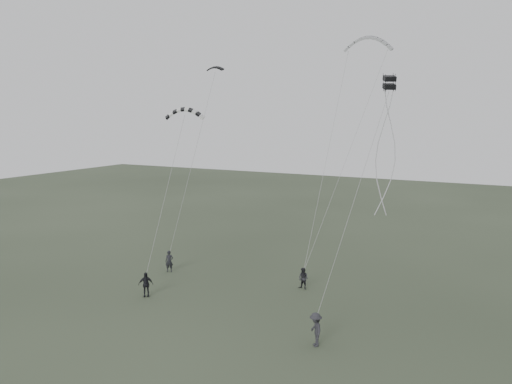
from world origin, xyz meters
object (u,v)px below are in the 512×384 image
at_px(flyer_left, 169,261).
at_px(kite_pale_large, 368,38).
at_px(flyer_right, 303,279).
at_px(flyer_center, 146,284).
at_px(kite_dark_small, 215,67).
at_px(kite_striped, 185,109).
at_px(flyer_far, 316,330).
at_px(kite_box, 389,82).

height_order(flyer_left, kite_pale_large, kite_pale_large).
bearing_deg(flyer_left, flyer_right, -18.03).
relative_size(flyer_center, kite_pale_large, 0.45).
xyz_separation_m(kite_dark_small, kite_pale_large, (11.76, 2.93, 1.91)).
bearing_deg(flyer_right, kite_dark_small, 166.43).
distance_m(kite_dark_small, kite_striped, 7.39).
xyz_separation_m(flyer_far, kite_striped, (-12.14, 5.92, 11.41)).
height_order(flyer_far, kite_dark_small, kite_dark_small).
bearing_deg(kite_dark_small, flyer_left, -105.08).
relative_size(flyer_far, kite_dark_small, 1.27).
bearing_deg(flyer_far, kite_pale_large, 150.52).
bearing_deg(flyer_right, flyer_center, -133.67).
distance_m(flyer_left, kite_dark_small, 15.99).
bearing_deg(kite_striped, flyer_left, 132.29).
height_order(flyer_right, kite_box, kite_box).
distance_m(flyer_center, kite_dark_small, 18.38).
distance_m(flyer_right, kite_box, 14.39).
xyz_separation_m(flyer_left, flyer_center, (1.85, -5.00, -0.00)).
distance_m(flyer_left, kite_striped, 11.72).
bearing_deg(kite_box, flyer_left, 149.37).
bearing_deg(kite_pale_large, flyer_far, -93.74).
relative_size(flyer_left, kite_box, 2.32).
bearing_deg(flyer_right, flyer_far, -52.54).
height_order(flyer_left, flyer_right, flyer_left).
distance_m(kite_striped, kite_box, 14.28).
distance_m(kite_dark_small, kite_box, 17.17).
height_order(flyer_center, kite_dark_small, kite_dark_small).
height_order(flyer_left, flyer_far, flyer_far).
distance_m(kite_dark_small, kite_pale_large, 12.26).
relative_size(flyer_left, kite_dark_small, 1.17).
height_order(flyer_right, flyer_center, flyer_center).
relative_size(kite_dark_small, kite_pale_large, 0.39).
xyz_separation_m(flyer_far, kite_dark_small, (-13.56, 12.30, 14.87)).
xyz_separation_m(kite_dark_small, kite_striped, (1.42, -6.38, -3.45)).
bearing_deg(flyer_center, kite_dark_small, 59.93).
xyz_separation_m(flyer_center, kite_striped, (0.40, 4.28, 11.48)).
distance_m(flyer_left, kite_pale_large, 22.71).
bearing_deg(kite_dark_small, kite_striped, -84.20).
distance_m(flyer_left, flyer_far, 15.85).
bearing_deg(kite_box, kite_dark_small, 129.85).
height_order(flyer_center, kite_pale_large, kite_pale_large).
xyz_separation_m(flyer_left, kite_pale_large, (12.58, 8.58, 16.84)).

